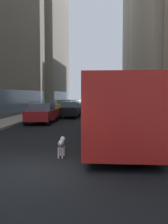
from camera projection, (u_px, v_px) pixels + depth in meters
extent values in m
plane|color=black|center=(91.00, 108.00, 43.02)|extent=(120.00, 120.00, 0.00)
cube|color=#ADA89E|center=(56.00, 108.00, 43.46)|extent=(2.40, 110.00, 0.15)
cube|color=#ADA89E|center=(126.00, 108.00, 42.58)|extent=(2.40, 110.00, 0.15)
cube|color=slate|center=(26.00, 100.00, 32.48)|extent=(0.08, 18.51, 2.40)
cube|color=gray|center=(36.00, 5.00, 54.50)|extent=(10.75, 20.69, 41.27)
cube|color=slate|center=(63.00, 97.00, 55.39)|extent=(0.08, 18.62, 2.40)
cube|color=slate|center=(137.00, 100.00, 30.93)|extent=(0.08, 18.96, 2.40)
cube|color=gray|center=(155.00, 37.00, 51.57)|extent=(11.23, 19.88, 26.72)
cube|color=slate|center=(125.00, 98.00, 52.82)|extent=(0.08, 17.89, 2.40)
cube|color=red|center=(116.00, 108.00, 13.44)|extent=(2.55, 11.50, 2.75)
cube|color=slate|center=(116.00, 98.00, 13.40)|extent=(2.57, 11.04, 0.90)
cube|color=black|center=(113.00, 119.00, 19.18)|extent=(2.55, 0.16, 0.44)
cylinder|color=black|center=(96.00, 123.00, 17.13)|extent=(0.30, 1.00, 1.00)
cylinder|color=black|center=(131.00, 123.00, 16.96)|extent=(0.30, 1.00, 1.00)
cylinder|color=black|center=(89.00, 146.00, 9.48)|extent=(0.30, 1.00, 1.00)
cylinder|color=black|center=(153.00, 147.00, 9.30)|extent=(0.30, 1.00, 1.00)
cube|color=silver|center=(92.00, 92.00, 18.61)|extent=(0.08, 0.24, 0.40)
cube|color=silver|center=(110.00, 108.00, 30.31)|extent=(1.72, 4.75, 0.75)
cube|color=slate|center=(110.00, 103.00, 30.03)|extent=(1.58, 2.14, 0.55)
cylinder|color=black|center=(103.00, 111.00, 32.34)|extent=(0.22, 0.64, 0.64)
cylinder|color=black|center=(116.00, 111.00, 32.22)|extent=(0.22, 0.64, 0.64)
cylinder|color=black|center=(103.00, 113.00, 28.44)|extent=(0.22, 0.64, 0.64)
cylinder|color=black|center=(117.00, 113.00, 28.32)|extent=(0.22, 0.64, 0.64)
cube|color=red|center=(43.00, 114.00, 21.57)|extent=(1.90, 4.64, 0.75)
cube|color=slate|center=(42.00, 107.00, 21.30)|extent=(1.75, 2.09, 0.55)
cylinder|color=black|center=(38.00, 117.00, 23.56)|extent=(0.22, 0.64, 0.64)
cylinder|color=black|center=(57.00, 117.00, 23.43)|extent=(0.22, 0.64, 0.64)
cylinder|color=black|center=(26.00, 121.00, 19.77)|extent=(0.22, 0.64, 0.64)
cylinder|color=black|center=(48.00, 122.00, 19.64)|extent=(0.22, 0.64, 0.64)
cube|color=yellow|center=(65.00, 107.00, 33.92)|extent=(1.91, 4.56, 0.75)
cube|color=slate|center=(65.00, 102.00, 33.65)|extent=(1.76, 2.05, 0.55)
cylinder|color=black|center=(61.00, 109.00, 35.87)|extent=(0.22, 0.64, 0.64)
cylinder|color=black|center=(74.00, 109.00, 35.74)|extent=(0.22, 0.64, 0.64)
cylinder|color=black|center=(56.00, 111.00, 32.16)|extent=(0.22, 0.64, 0.64)
cylinder|color=black|center=(70.00, 111.00, 32.03)|extent=(0.22, 0.64, 0.64)
cube|color=black|center=(71.00, 110.00, 26.69)|extent=(1.71, 4.57, 0.75)
cube|color=slate|center=(70.00, 104.00, 26.42)|extent=(1.57, 2.06, 0.55)
cylinder|color=black|center=(66.00, 113.00, 28.63)|extent=(0.22, 0.64, 0.64)
cylinder|color=black|center=(80.00, 113.00, 28.52)|extent=(0.22, 0.64, 0.64)
cylinder|color=black|center=(60.00, 116.00, 24.92)|extent=(0.22, 0.64, 0.64)
cylinder|color=black|center=(76.00, 116.00, 24.80)|extent=(0.22, 0.64, 0.64)
ellipsoid|color=white|center=(61.00, 143.00, 9.93)|extent=(0.22, 0.60, 0.26)
sphere|color=white|center=(63.00, 139.00, 10.30)|extent=(0.20, 0.20, 0.20)
sphere|color=black|center=(61.00, 138.00, 10.33)|extent=(0.07, 0.07, 0.07)
sphere|color=black|center=(64.00, 138.00, 10.32)|extent=(0.07, 0.07, 0.07)
cylinder|color=white|center=(59.00, 144.00, 9.53)|extent=(0.03, 0.16, 0.19)
cylinder|color=white|center=(60.00, 151.00, 10.17)|extent=(0.06, 0.06, 0.40)
cylinder|color=white|center=(64.00, 151.00, 10.16)|extent=(0.06, 0.06, 0.40)
cylinder|color=white|center=(58.00, 153.00, 9.75)|extent=(0.06, 0.06, 0.40)
cylinder|color=white|center=(62.00, 153.00, 9.74)|extent=(0.06, 0.06, 0.40)
sphere|color=black|center=(63.00, 142.00, 10.02)|extent=(0.04, 0.04, 0.04)
sphere|color=black|center=(59.00, 143.00, 9.86)|extent=(0.04, 0.04, 0.04)
sphere|color=black|center=(61.00, 142.00, 9.75)|extent=(0.04, 0.04, 0.04)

